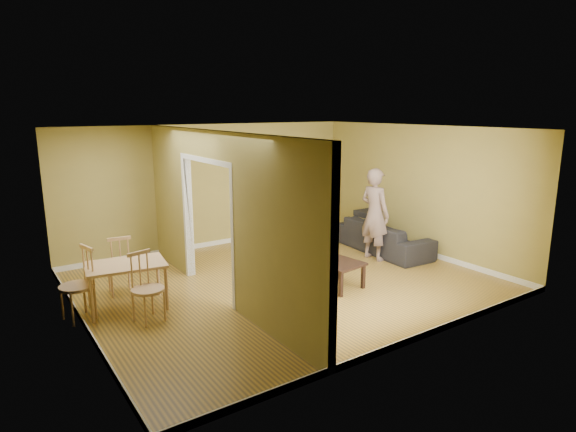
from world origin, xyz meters
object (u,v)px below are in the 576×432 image
(coffee_table, at_px, (340,266))
(chair_left, at_px, (77,284))
(chair_near, at_px, (148,288))
(person, at_px, (375,206))
(bookshelf, at_px, (264,196))
(dining_table, at_px, (126,268))
(chair_far, at_px, (119,264))
(sofa, at_px, (384,232))

(coffee_table, bearing_deg, chair_left, 163.77)
(chair_near, bearing_deg, chair_left, 129.41)
(chair_near, bearing_deg, coffee_table, -23.38)
(chair_left, bearing_deg, coffee_table, 60.21)
(person, distance_m, bookshelf, 2.69)
(person, xyz_separation_m, dining_table, (-4.73, 0.28, -0.44))
(person, xyz_separation_m, chair_far, (-4.65, 0.93, -0.57))
(person, bearing_deg, chair_far, 73.80)
(chair_left, relative_size, chair_far, 1.06)
(bookshelf, xyz_separation_m, coffee_table, (-0.57, -3.34, -0.63))
(chair_far, bearing_deg, dining_table, 89.43)
(sofa, distance_m, chair_near, 5.16)
(sofa, distance_m, coffee_table, 2.37)
(bookshelf, xyz_separation_m, chair_near, (-3.60, -2.83, -0.51))
(chair_far, bearing_deg, bookshelf, -150.83)
(sofa, height_order, chair_left, chair_left)
(dining_table, bearing_deg, chair_far, 83.43)
(chair_near, relative_size, chair_far, 1.00)
(dining_table, relative_size, chair_far, 1.13)
(coffee_table, height_order, chair_near, chair_near)
(chair_near, bearing_deg, person, -9.57)
(coffee_table, distance_m, dining_table, 3.35)
(chair_near, bearing_deg, bookshelf, 24.42)
(chair_left, xyz_separation_m, chair_near, (0.80, -0.60, -0.03))
(person, bearing_deg, dining_table, 81.75)
(coffee_table, xyz_separation_m, dining_table, (-3.14, 1.13, 0.25))
(sofa, distance_m, chair_left, 5.94)
(person, distance_m, dining_table, 4.76)
(coffee_table, height_order, chair_far, chair_far)
(sofa, relative_size, person, 1.03)
(coffee_table, bearing_deg, sofa, 27.35)
(sofa, distance_m, chair_far, 5.22)
(bookshelf, bearing_deg, chair_far, -156.82)
(sofa, height_order, coffee_table, sofa)
(bookshelf, height_order, chair_left, bookshelf)
(sofa, relative_size, chair_left, 2.09)
(bookshelf, height_order, chair_near, bookshelf)
(person, bearing_deg, bookshelf, 17.22)
(coffee_table, xyz_separation_m, chair_far, (-3.07, 1.78, 0.12))
(sofa, relative_size, chair_near, 2.21)
(person, height_order, chair_near, person)
(person, height_order, dining_table, person)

